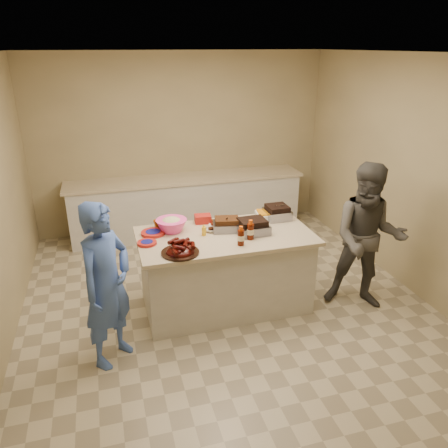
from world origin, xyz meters
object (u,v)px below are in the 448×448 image
object	(u,v)px
roasting_pan	(277,219)
guest_blue	(115,356)
coleslaw_bowl	(172,231)
mustard_bottle	(204,235)
rib_platter	(180,253)
bbq_bottle_b	(250,239)
plastic_cup	(158,228)
guest_gray	(359,303)
island	(225,305)
bbq_bottle_a	(241,245)

from	to	relation	value
roasting_pan	guest_blue	bearing A→B (deg)	-157.79
coleslaw_bowl	mustard_bottle	size ratio (longest dim) A/B	2.60
rib_platter	coleslaw_bowl	distance (m)	0.56
bbq_bottle_b	plastic_cup	world-z (taller)	bbq_bottle_b
bbq_bottle_b	guest_gray	xyz separation A→B (m)	(1.28, -0.21, -0.89)
roasting_pan	bbq_bottle_b	distance (m)	0.67
roasting_pan	guest_blue	distance (m)	2.32
roasting_pan	plastic_cup	world-z (taller)	roasting_pan
roasting_pan	guest_gray	bearing A→B (deg)	-41.37
roasting_pan	coleslaw_bowl	world-z (taller)	coleslaw_bowl
bbq_bottle_b	guest_blue	xyz separation A→B (m)	(-1.48, -0.39, -0.89)
island	bbq_bottle_b	xyz separation A→B (m)	(0.22, -0.19, 0.89)
guest_blue	rib_platter	bearing A→B (deg)	-27.66
roasting_pan	coleslaw_bowl	xyz separation A→B (m)	(-1.24, -0.03, 0.00)
bbq_bottle_b	guest_blue	size ratio (longest dim) A/B	0.13
rib_platter	mustard_bottle	bearing A→B (deg)	47.88
roasting_pan	bbq_bottle_b	world-z (taller)	bbq_bottle_b
rib_platter	bbq_bottle_b	size ratio (longest dim) A/B	1.76
roasting_pan	bbq_bottle_a	bearing A→B (deg)	-138.76
mustard_bottle	bbq_bottle_a	bearing A→B (deg)	-47.77
roasting_pan	bbq_bottle_b	xyz separation A→B (m)	(-0.49, -0.46, 0.00)
plastic_cup	guest_gray	xyz separation A→B (m)	(2.16, -0.78, -0.89)
bbq_bottle_a	plastic_cup	distance (m)	1.01
bbq_bottle_b	guest_gray	world-z (taller)	bbq_bottle_b
coleslaw_bowl	bbq_bottle_b	size ratio (longest dim) A/B	1.59
island	rib_platter	bearing A→B (deg)	-149.91
bbq_bottle_b	mustard_bottle	size ratio (longest dim) A/B	1.64
island	guest_blue	distance (m)	1.39
roasting_pan	mustard_bottle	xyz separation A→B (m)	(-0.93, -0.24, 0.00)
mustard_bottle	bbq_bottle_b	bearing A→B (deg)	-26.65
rib_platter	coleslaw_bowl	world-z (taller)	coleslaw_bowl
island	plastic_cup	xyz separation A→B (m)	(-0.67, 0.38, 0.89)
plastic_cup	guest_blue	size ratio (longest dim) A/B	0.06
coleslaw_bowl	plastic_cup	xyz separation A→B (m)	(-0.13, 0.14, -0.00)
coleslaw_bowl	guest_gray	world-z (taller)	coleslaw_bowl
island	guest_gray	size ratio (longest dim) A/B	1.13
guest_gray	island	bearing A→B (deg)	-166.50
plastic_cup	roasting_pan	bearing A→B (deg)	-4.49
coleslaw_bowl	bbq_bottle_a	size ratio (longest dim) A/B	1.66
island	bbq_bottle_a	size ratio (longest dim) A/B	9.22
bbq_bottle_a	plastic_cup	size ratio (longest dim) A/B	2.10
rib_platter	guest_gray	bearing A→B (deg)	-2.08
island	roasting_pan	xyz separation A→B (m)	(0.71, 0.27, 0.89)
coleslaw_bowl	guest_blue	world-z (taller)	coleslaw_bowl
roasting_pan	coleslaw_bowl	bearing A→B (deg)	-179.64
roasting_pan	bbq_bottle_a	size ratio (longest dim) A/B	1.36
bbq_bottle_b	rib_platter	bearing A→B (deg)	-170.10
roasting_pan	guest_blue	xyz separation A→B (m)	(-1.97, -0.85, -0.89)
bbq_bottle_b	mustard_bottle	distance (m)	0.50
roasting_pan	plastic_cup	bearing A→B (deg)	174.50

